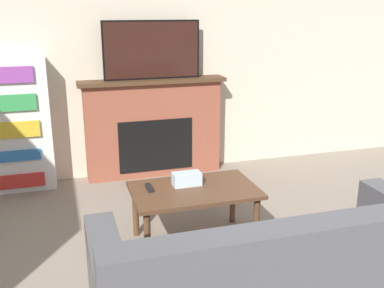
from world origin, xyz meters
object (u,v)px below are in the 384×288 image
Objects in this scene: fireplace at (153,127)px; coffee_table at (194,196)px; tv at (152,50)px; bookshelf at (17,126)px.

fireplace is 1.60m from coffee_table.
tv reaches higher than fireplace.
fireplace is 1.39m from bookshelf.
coffee_table is 2.10m from bookshelf.
tv is (-0.00, -0.02, 0.83)m from fireplace.
fireplace is at bearing 0.94° from bookshelf.
coffee_table is at bearing -49.16° from bookshelf.
bookshelf is (-1.39, -0.02, 0.12)m from fireplace.
tv is 1.85m from coffee_table.
tv is at bearing -90.00° from fireplace.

